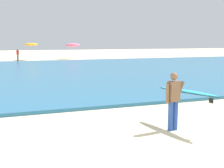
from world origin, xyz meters
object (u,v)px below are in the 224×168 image
(beach_umbrella_2, at_px, (31,44))
(beachgoer_near_row_left, at_px, (18,55))
(surfer_with_board, at_px, (180,96))
(beach_umbrella_3, at_px, (73,45))

(beach_umbrella_2, xyz_separation_m, beachgoer_near_row_left, (-1.89, -1.57, -1.30))
(surfer_with_board, relative_size, beach_umbrella_3, 1.07)
(beach_umbrella_2, height_order, beach_umbrella_3, beach_umbrella_2)
(beach_umbrella_3, bearing_deg, beach_umbrella_2, -172.70)
(surfer_with_board, relative_size, beachgoer_near_row_left, 1.57)
(surfer_with_board, height_order, beachgoer_near_row_left, surfer_with_board)
(beachgoer_near_row_left, bearing_deg, beach_umbrella_2, 39.65)
(beach_umbrella_3, bearing_deg, surfer_with_board, -97.83)
(beach_umbrella_2, xyz_separation_m, beach_umbrella_3, (6.00, 0.77, -0.13))
(surfer_with_board, bearing_deg, beachgoer_near_row_left, 95.16)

